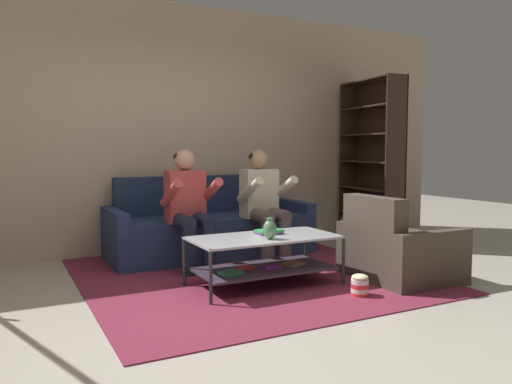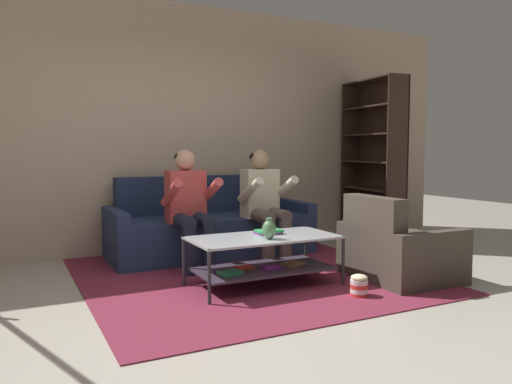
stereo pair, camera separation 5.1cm
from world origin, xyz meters
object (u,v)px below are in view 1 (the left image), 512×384
object	(u,v)px
person_seated_right	(264,200)
bookshelf	(371,175)
couch	(209,229)
person_seated_left	(189,204)
coffee_table	(264,253)
popcorn_tub	(360,285)
book_stack	(269,232)
armchair	(397,251)
vase	(270,229)

from	to	relation	value
person_seated_right	bookshelf	world-z (taller)	bookshelf
couch	person_seated_left	xyz separation A→B (m)	(-0.43, -0.51, 0.36)
couch	coffee_table	size ratio (longest dim) A/B	1.75
person_seated_left	popcorn_tub	world-z (taller)	person_seated_left
book_stack	armchair	bearing A→B (deg)	-21.40
person_seated_left	popcorn_tub	bearing A→B (deg)	-59.61
person_seated_right	book_stack	distance (m)	0.93
coffee_table	bookshelf	world-z (taller)	bookshelf
coffee_table	book_stack	size ratio (longest dim) A/B	5.37
couch	armchair	size ratio (longest dim) A/B	2.39
coffee_table	vase	bearing A→B (deg)	-96.32
couch	bookshelf	size ratio (longest dim) A/B	1.08
person_seated_left	person_seated_right	xyz separation A→B (m)	(0.85, -0.00, -0.00)
coffee_table	armchair	bearing A→B (deg)	-15.91
bookshelf	book_stack	bearing A→B (deg)	-151.42
vase	armchair	size ratio (longest dim) A/B	0.19
bookshelf	popcorn_tub	size ratio (longest dim) A/B	11.24
bookshelf	popcorn_tub	world-z (taller)	bookshelf
couch	bookshelf	world-z (taller)	bookshelf
book_stack	popcorn_tub	bearing A→B (deg)	-58.57
couch	person_seated_left	distance (m)	0.76
person_seated_right	book_stack	world-z (taller)	person_seated_right
popcorn_tub	coffee_table	bearing A→B (deg)	130.56
book_stack	popcorn_tub	distance (m)	0.93
coffee_table	bookshelf	size ratio (longest dim) A/B	0.62
person_seated_left	bookshelf	size ratio (longest dim) A/B	0.57
vase	popcorn_tub	size ratio (longest dim) A/B	0.98
person_seated_left	vase	bearing A→B (deg)	-71.64
person_seated_right	vase	distance (m)	1.16
vase	book_stack	distance (m)	0.26
popcorn_tub	couch	bearing A→B (deg)	103.14
coffee_table	book_stack	distance (m)	0.22
vase	couch	bearing A→B (deg)	87.06
coffee_table	vase	distance (m)	0.27
popcorn_tub	vase	bearing A→B (deg)	138.06
person_seated_left	armchair	xyz separation A→B (m)	(1.58, -1.25, -0.40)
bookshelf	person_seated_right	bearing A→B (deg)	-168.32
couch	person_seated_right	xyz separation A→B (m)	(0.43, -0.51, 0.36)
coffee_table	armchair	distance (m)	1.27
book_stack	bookshelf	bearing A→B (deg)	28.58
couch	person_seated_right	bearing A→B (deg)	-50.44
person_seated_right	vase	bearing A→B (deg)	-115.89
couch	armchair	distance (m)	2.11
person_seated_right	coffee_table	distance (m)	1.09
person_seated_left	armchair	world-z (taller)	person_seated_left
person_seated_left	person_seated_right	bearing A→B (deg)	-0.02
coffee_table	bookshelf	bearing A→B (deg)	29.27
person_seated_right	popcorn_tub	world-z (taller)	person_seated_right
coffee_table	book_stack	xyz separation A→B (m)	(0.10, 0.09, 0.17)
person_seated_right	popcorn_tub	size ratio (longest dim) A/B	6.45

